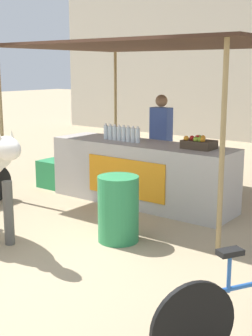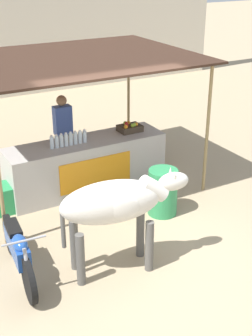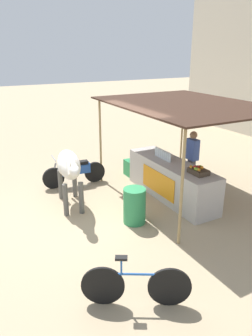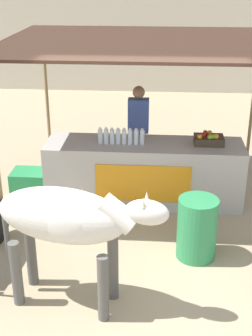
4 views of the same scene
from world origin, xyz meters
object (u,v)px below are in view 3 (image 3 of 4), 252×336
(cooler_box, at_px, (134,168))
(cow, at_px, (69,167))
(stall_counter, at_px, (171,180))
(water_barrel, at_px, (134,206))
(bicycle_leaning, at_px, (136,285))
(vendor_behind_counter, at_px, (192,160))
(fruit_crate, at_px, (198,171))
(motorcycle_parked, at_px, (74,171))

(cooler_box, relative_size, cow, 0.32)
(stall_counter, bearing_deg, cooler_box, -176.85)
(stall_counter, xyz_separation_m, cow, (-0.69, -2.48, 0.55))
(stall_counter, distance_m, cooler_box, 1.78)
(cooler_box, xyz_separation_m, water_barrel, (2.49, -1.40, 0.17))
(cow, height_order, bicycle_leaning, cow)
(vendor_behind_counter, relative_size, cow, 0.89)
(stall_counter, relative_size, fruit_crate, 6.82)
(cooler_box, bearing_deg, vendor_behind_counter, 27.49)
(stall_counter, bearing_deg, motorcycle_parked, -134.62)
(fruit_crate, relative_size, water_barrel, 0.54)
(motorcycle_parked, bearing_deg, water_barrel, 9.98)
(cow, bearing_deg, stall_counter, 74.38)
(fruit_crate, bearing_deg, motorcycle_parked, -145.18)
(fruit_crate, distance_m, bicycle_leaning, 3.47)
(cooler_box, distance_m, motorcycle_parked, 1.89)
(vendor_behind_counter, height_order, cooler_box, vendor_behind_counter)
(cooler_box, height_order, water_barrel, water_barrel)
(motorcycle_parked, bearing_deg, stall_counter, 45.38)
(vendor_behind_counter, distance_m, bicycle_leaning, 4.66)
(stall_counter, bearing_deg, water_barrel, -64.13)
(bicycle_leaning, bearing_deg, cooler_box, 150.83)
(water_barrel, bearing_deg, cow, -145.15)
(bicycle_leaning, bearing_deg, fruit_crate, 125.45)
(water_barrel, bearing_deg, bicycle_leaning, -29.00)
(fruit_crate, relative_size, cooler_box, 0.73)
(fruit_crate, height_order, motorcycle_parked, fruit_crate)
(vendor_behind_counter, xyz_separation_m, motorcycle_parked, (-1.81, -2.72, -0.42))
(bicycle_leaning, bearing_deg, vendor_behind_counter, 131.41)
(cooler_box, bearing_deg, bicycle_leaning, -29.17)
(motorcycle_parked, relative_size, bicycle_leaning, 1.23)
(vendor_behind_counter, height_order, motorcycle_parked, vendor_behind_counter)
(vendor_behind_counter, relative_size, motorcycle_parked, 0.92)
(water_barrel, height_order, motorcycle_parked, motorcycle_parked)
(vendor_behind_counter, bearing_deg, fruit_crate, -32.79)
(cooler_box, bearing_deg, fruit_crate, 3.11)
(cow, relative_size, motorcycle_parked, 1.03)
(cooler_box, bearing_deg, water_barrel, -29.32)
(water_barrel, distance_m, bicycle_leaning, 2.52)
(stall_counter, distance_m, bicycle_leaning, 4.00)
(vendor_behind_counter, distance_m, water_barrel, 2.45)
(fruit_crate, bearing_deg, stall_counter, -176.97)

